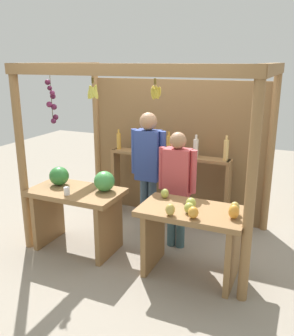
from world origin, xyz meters
TOP-DOWN VIEW (x-y plane):
  - ground_plane at (0.00, 0.00)m, footprint 12.00×12.00m
  - market_stall at (-0.01, 0.38)m, footprint 2.80×1.83m
  - fruit_counter_left at (-0.73, -0.62)m, footprint 1.13×0.64m
  - fruit_counter_right at (0.75, -0.65)m, footprint 1.13×0.64m
  - bottle_shelf_unit at (-0.02, 0.65)m, footprint 1.79×0.22m
  - vendor_man at (-0.10, 0.09)m, footprint 0.48×0.23m
  - vendor_woman at (0.37, -0.10)m, footprint 0.48×0.20m

SIDE VIEW (x-z plane):
  - ground_plane at x=0.00m, z-range 0.00..0.00m
  - fruit_counter_right at x=0.75m, z-range 0.11..1.03m
  - fruit_counter_left at x=-0.73m, z-range 0.11..1.14m
  - bottle_shelf_unit at x=-0.02m, z-range 0.11..1.44m
  - vendor_woman at x=0.37m, z-range 0.14..1.62m
  - vendor_man at x=-0.10m, z-range 0.17..1.83m
  - market_stall at x=-0.01m, z-range 0.19..2.45m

